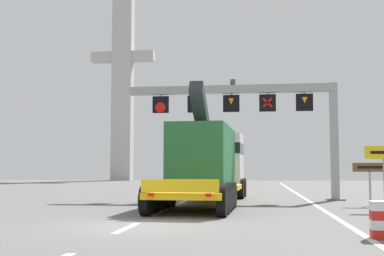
# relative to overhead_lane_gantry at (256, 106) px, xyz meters

# --- Properties ---
(ground) EXTENTS (112.00, 112.00, 0.00)m
(ground) POSITION_rel_overhead_lane_gantry_xyz_m (-3.55, -13.06, -5.08)
(ground) COLOR slate
(lane_markings) EXTENTS (0.20, 41.31, 0.01)m
(lane_markings) POSITION_rel_overhead_lane_gantry_xyz_m (-3.65, 0.29, -5.08)
(lane_markings) COLOR silver
(lane_markings) RESTS_ON ground
(edge_line_right) EXTENTS (0.20, 63.00, 0.01)m
(edge_line_right) POSITION_rel_overhead_lane_gantry_xyz_m (2.65, -1.06, -5.08)
(edge_line_right) COLOR silver
(edge_line_right) RESTS_ON ground
(overhead_lane_gantry) EXTENTS (11.59, 0.90, 6.56)m
(overhead_lane_gantry) POSITION_rel_overhead_lane_gantry_xyz_m (0.00, 0.00, 0.00)
(overhead_lane_gantry) COLOR #9EA0A5
(overhead_lane_gantry) RESTS_ON ground
(heavy_haul_truck_yellow) EXTENTS (3.47, 14.14, 5.30)m
(heavy_haul_truck_yellow) POSITION_rel_overhead_lane_gantry_xyz_m (-2.27, -2.56, -3.09)
(heavy_haul_truck_yellow) COLOR yellow
(heavy_haul_truck_yellow) RESTS_ON ground
(exit_sign_yellow) EXTENTS (1.51, 0.15, 2.58)m
(exit_sign_yellow) POSITION_rel_overhead_lane_gantry_xyz_m (5.08, -6.53, -3.12)
(exit_sign_yellow) COLOR #9EA0A5
(exit_sign_yellow) RESTS_ON ground
(tourist_info_sign_brown) EXTENTS (1.51, 0.15, 1.93)m
(tourist_info_sign_brown) POSITION_rel_overhead_lane_gantry_xyz_m (5.09, -3.85, -3.61)
(tourist_info_sign_brown) COLOR #9EA0A5
(tourist_info_sign_brown) RESTS_ON ground
(bridge_pylon_distant) EXTENTS (9.00, 2.00, 28.22)m
(bridge_pylon_distant) POSITION_rel_overhead_lane_gantry_xyz_m (-18.66, 41.20, 9.41)
(bridge_pylon_distant) COLOR #B7B7B2
(bridge_pylon_distant) RESTS_ON ground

